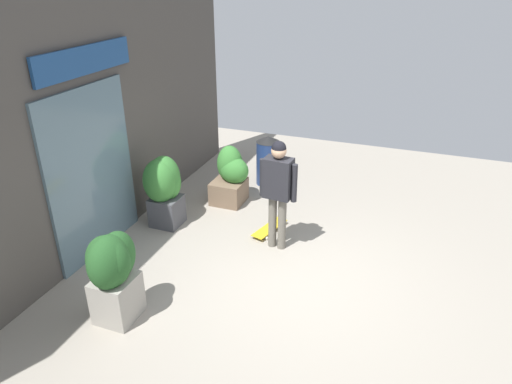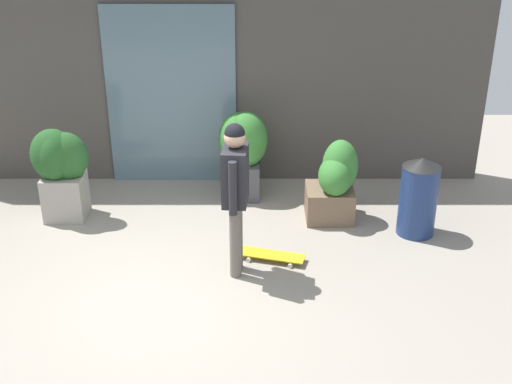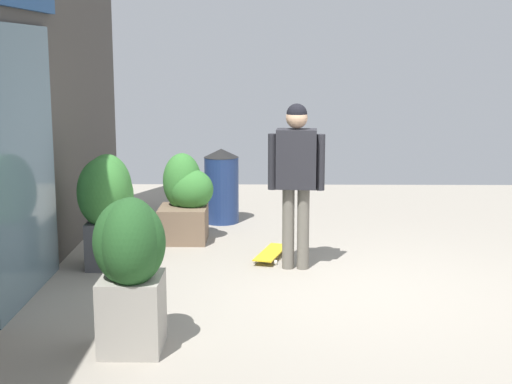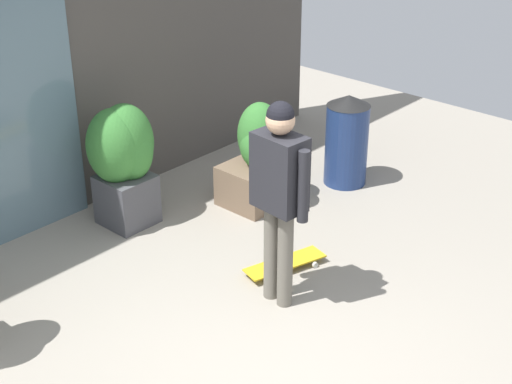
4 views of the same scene
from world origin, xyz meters
name	(u,v)px [view 2 (image 2 of 4)]	position (x,y,z in m)	size (l,w,h in m)	color
ground_plane	(167,291)	(0.00, 0.00, 0.00)	(12.00, 12.00, 0.00)	gray
building_facade	(186,48)	(-0.01, 3.13, 1.93)	(8.52, 0.31, 3.90)	#4C4742
skateboarder	(237,184)	(0.76, 0.40, 1.10)	(0.29, 0.60, 1.78)	#666056
skateboard	(273,255)	(1.17, 0.66, 0.06)	(0.81, 0.42, 0.08)	gold
planter_box_left	(61,165)	(-1.53, 1.76, 0.75)	(0.73, 0.56, 1.24)	gray
planter_box_right	(245,147)	(0.81, 2.42, 0.73)	(0.67, 0.58, 1.23)	#47474C
planter_box_mid	(336,182)	(2.00, 1.72, 0.52)	(0.65, 0.66, 1.08)	brown
trash_bin	(420,196)	(3.00, 1.33, 0.51)	(0.48, 0.48, 1.02)	navy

